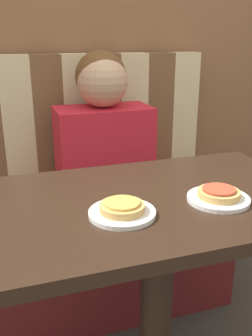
{
  "coord_description": "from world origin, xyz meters",
  "views": [
    {
      "loc": [
        -0.4,
        -0.89,
        1.2
      ],
      "look_at": [
        0.0,
        0.3,
        0.76
      ],
      "focal_mm": 40.0,
      "sensor_mm": 36.0,
      "label": 1
    }
  ],
  "objects_px": {
    "person": "(103,136)",
    "pizza_right": "(219,193)",
    "plate_left": "(122,213)",
    "plate_right": "(218,199)",
    "pizza_left": "(122,207)"
  },
  "relations": [
    {
      "from": "plate_left",
      "to": "pizza_right",
      "type": "relative_size",
      "value": 1.48
    },
    {
      "from": "person",
      "to": "pizza_right",
      "type": "relative_size",
      "value": 5.99
    },
    {
      "from": "plate_left",
      "to": "pizza_left",
      "type": "relative_size",
      "value": 1.48
    },
    {
      "from": "person",
      "to": "pizza_right",
      "type": "height_order",
      "value": "person"
    },
    {
      "from": "pizza_left",
      "to": "pizza_right",
      "type": "distance_m",
      "value": 0.28
    },
    {
      "from": "person",
      "to": "plate_right",
      "type": "distance_m",
      "value": 0.7
    },
    {
      "from": "person",
      "to": "pizza_right",
      "type": "distance_m",
      "value": 0.7
    },
    {
      "from": "person",
      "to": "plate_left",
      "type": "xyz_separation_m",
      "value": [
        -0.14,
        -0.69,
        -0.02
      ]
    },
    {
      "from": "plate_right",
      "to": "person",
      "type": "bearing_deg",
      "value": 101.31
    },
    {
      "from": "plate_left",
      "to": "person",
      "type": "bearing_deg",
      "value": 78.69
    },
    {
      "from": "plate_right",
      "to": "plate_left",
      "type": "bearing_deg",
      "value": 180.0
    },
    {
      "from": "plate_right",
      "to": "pizza_left",
      "type": "height_order",
      "value": "pizza_left"
    },
    {
      "from": "person",
      "to": "plate_left",
      "type": "height_order",
      "value": "person"
    },
    {
      "from": "plate_left",
      "to": "pizza_right",
      "type": "bearing_deg",
      "value": -0.0
    },
    {
      "from": "person",
      "to": "plate_left",
      "type": "bearing_deg",
      "value": -101.31
    }
  ]
}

